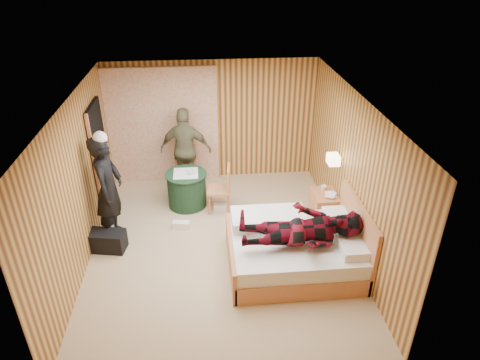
{
  "coord_description": "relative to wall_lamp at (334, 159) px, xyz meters",
  "views": [
    {
      "loc": [
        -0.2,
        -5.73,
        4.4
      ],
      "look_at": [
        0.36,
        0.34,
        1.05
      ],
      "focal_mm": 32.0,
      "sensor_mm": 36.0,
      "label": 1
    }
  ],
  "objects": [
    {
      "name": "cup_table",
      "position": [
        -2.38,
        0.85,
        -0.56
      ],
      "size": [
        0.15,
        0.15,
        0.1
      ],
      "primitive_type": "imported",
      "rotation": [
        0.0,
        0.0,
        0.27
      ],
      "color": "white",
      "rests_on": "round_table"
    },
    {
      "name": "wall_lamp",
      "position": [
        0.0,
        0.0,
        0.0
      ],
      "size": [
        0.26,
        0.24,
        0.16
      ],
      "color": "gold",
      "rests_on": "wall_right"
    },
    {
      "name": "wall_left",
      "position": [
        -4.02,
        -0.45,
        -0.05
      ],
      "size": [
        0.02,
        5.0,
        2.5
      ],
      "primitive_type": "cube",
      "color": "tan",
      "rests_on": "floor"
    },
    {
      "name": "book_upper",
      "position": [
        -0.04,
        0.05,
        -0.69
      ],
      "size": [
        0.25,
        0.28,
        0.02
      ],
      "primitive_type": "imported",
      "rotation": [
        0.0,
        0.0,
        -0.53
      ],
      "color": "white",
      "rests_on": "nightstand"
    },
    {
      "name": "round_table",
      "position": [
        -2.48,
        0.9,
        -0.95
      ],
      "size": [
        0.78,
        0.78,
        0.69
      ],
      "color": "#1B3B22",
      "rests_on": "floor"
    },
    {
      "name": "duffel_bag",
      "position": [
        -3.77,
        -0.37,
        -1.13
      ],
      "size": [
        0.64,
        0.42,
        0.34
      ],
      "primitive_type": "cube",
      "rotation": [
        0.0,
        0.0,
        -0.18
      ],
      "color": "black",
      "rests_on": "floor"
    },
    {
      "name": "book_lower",
      "position": [
        -0.04,
        0.05,
        -0.71
      ],
      "size": [
        0.17,
        0.22,
        0.02
      ],
      "primitive_type": "imported",
      "rotation": [
        0.0,
        0.0,
        -0.01
      ],
      "color": "white",
      "rests_on": "nightstand"
    },
    {
      "name": "floor",
      "position": [
        -1.92,
        -0.45,
        -1.3
      ],
      "size": [
        4.2,
        5.0,
        0.01
      ],
      "primitive_type": "cube",
      "color": "tan",
      "rests_on": "ground"
    },
    {
      "name": "sneaker_right",
      "position": [
        -1.85,
        0.66,
        -1.24
      ],
      "size": [
        0.29,
        0.14,
        0.12
      ],
      "primitive_type": "cube",
      "rotation": [
        0.0,
        0.0,
        -0.11
      ],
      "color": "white",
      "rests_on": "floor"
    },
    {
      "name": "chair_far",
      "position": [
        -2.49,
        1.52,
        -0.76
      ],
      "size": [
        0.47,
        0.47,
        0.93
      ],
      "rotation": [
        0.0,
        0.0,
        0.12
      ],
      "color": "#DF905B",
      "rests_on": "floor"
    },
    {
      "name": "chair_near",
      "position": [
        -1.81,
        0.64,
        -0.77
      ],
      "size": [
        0.45,
        0.45,
        0.92
      ],
      "rotation": [
        0.0,
        0.0,
        -1.66
      ],
      "color": "#DF905B",
      "rests_on": "floor"
    },
    {
      "name": "man_on_bed",
      "position": [
        -0.77,
        -1.26,
        -0.34
      ],
      "size": [
        0.86,
        0.67,
        1.77
      ],
      "primitive_type": "imported",
      "rotation": [
        0.0,
        1.57,
        0.0
      ],
      "color": "#610917",
      "rests_on": "bed"
    },
    {
      "name": "doorway",
      "position": [
        -3.98,
        0.95,
        -0.28
      ],
      "size": [
        0.06,
        0.9,
        2.05
      ],
      "primitive_type": "cube",
      "color": "black",
      "rests_on": "floor"
    },
    {
      "name": "man_at_table",
      "position": [
        -2.48,
        1.55,
        -0.44
      ],
      "size": [
        1.06,
        0.57,
        1.72
      ],
      "primitive_type": "imported",
      "rotation": [
        0.0,
        0.0,
        2.98
      ],
      "color": "#656343",
      "rests_on": "floor"
    },
    {
      "name": "bed",
      "position": [
        -0.8,
        -1.03,
        -0.99
      ],
      "size": [
        1.99,
        1.55,
        1.06
      ],
      "color": "#DF905B",
      "rests_on": "floor"
    },
    {
      "name": "wall_back",
      "position": [
        -1.92,
        2.05,
        -0.05
      ],
      "size": [
        4.2,
        0.02,
        2.5
      ],
      "primitive_type": "cube",
      "color": "tan",
      "rests_on": "floor"
    },
    {
      "name": "wall_right",
      "position": [
        0.18,
        -0.45,
        -0.05
      ],
      "size": [
        0.02,
        5.0,
        2.5
      ],
      "primitive_type": "cube",
      "color": "tan",
      "rests_on": "floor"
    },
    {
      "name": "sneaker_left",
      "position": [
        -2.58,
        0.12,
        -1.23
      ],
      "size": [
        0.31,
        0.17,
        0.13
      ],
      "primitive_type": "cube",
      "rotation": [
        0.0,
        0.0,
        -0.16
      ],
      "color": "white",
      "rests_on": "floor"
    },
    {
      "name": "nightstand",
      "position": [
        -0.04,
        0.1,
        -1.0
      ],
      "size": [
        0.44,
        0.6,
        0.58
      ],
      "color": "#DF905B",
      "rests_on": "floor"
    },
    {
      "name": "woman_standing",
      "position": [
        -3.7,
        0.0,
        -0.37
      ],
      "size": [
        0.52,
        0.72,
        1.85
      ],
      "primitive_type": "imported",
      "rotation": [
        0.0,
        0.0,
        1.45
      ],
      "color": "black",
      "rests_on": "floor"
    },
    {
      "name": "curtain",
      "position": [
        -2.92,
        1.98,
        -0.1
      ],
      "size": [
        2.2,
        0.08,
        2.4
      ],
      "primitive_type": "cube",
      "color": "beige",
      "rests_on": "floor"
    },
    {
      "name": "ceiling",
      "position": [
        -1.92,
        -0.45,
        1.2
      ],
      "size": [
        4.2,
        5.0,
        0.01
      ],
      "primitive_type": "cube",
      "color": "white",
      "rests_on": "wall_back"
    },
    {
      "name": "cup_nightstand",
      "position": [
        -0.04,
        0.23,
        -0.68
      ],
      "size": [
        0.12,
        0.12,
        0.09
      ],
      "primitive_type": "imported",
      "rotation": [
        0.0,
        0.0,
        0.18
      ],
      "color": "white",
      "rests_on": "nightstand"
    }
  ]
}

